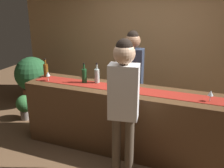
# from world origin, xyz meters

# --- Properties ---
(ground_plane) EXTENTS (10.00, 10.00, 0.00)m
(ground_plane) POSITION_xyz_m (0.00, 0.00, 0.00)
(ground_plane) COLOR brown
(back_wall) EXTENTS (6.00, 0.12, 2.90)m
(back_wall) POSITION_xyz_m (0.00, 1.90, 1.45)
(back_wall) COLOR tan
(back_wall) RESTS_ON ground
(bar_counter) EXTENTS (2.91, 0.60, 0.95)m
(bar_counter) POSITION_xyz_m (0.00, 0.00, 0.48)
(bar_counter) COLOR #543821
(bar_counter) RESTS_ON ground
(counter_runner_cloth) EXTENTS (2.76, 0.28, 0.01)m
(counter_runner_cloth) POSITION_xyz_m (0.00, 0.00, 0.95)
(counter_runner_cloth) COLOR maroon
(counter_runner_cloth) RESTS_ON bar_counter
(wine_bottle_green) EXTENTS (0.07, 0.07, 0.30)m
(wine_bottle_green) POSITION_xyz_m (-0.63, 0.04, 1.06)
(wine_bottle_green) COLOR #194723
(wine_bottle_green) RESTS_ON bar_counter
(wine_bottle_amber) EXTENTS (0.07, 0.07, 0.30)m
(wine_bottle_amber) POSITION_xyz_m (-1.33, 0.07, 1.06)
(wine_bottle_amber) COLOR brown
(wine_bottle_amber) RESTS_ON bar_counter
(wine_bottle_clear) EXTENTS (0.07, 0.07, 0.30)m
(wine_bottle_clear) POSITION_xyz_m (-0.46, 0.10, 1.06)
(wine_bottle_clear) COLOR #B2C6C1
(wine_bottle_clear) RESTS_ON bar_counter
(wine_glass_near_customer) EXTENTS (0.07, 0.07, 0.14)m
(wine_glass_near_customer) POSITION_xyz_m (-1.19, -0.09, 1.06)
(wine_glass_near_customer) COLOR silver
(wine_glass_near_customer) RESTS_ON bar_counter
(wine_glass_mid_counter) EXTENTS (0.07, 0.07, 0.14)m
(wine_glass_mid_counter) POSITION_xyz_m (1.12, -0.04, 1.06)
(wine_glass_mid_counter) COLOR silver
(wine_glass_mid_counter) RESTS_ON bar_counter
(wine_glass_far_end) EXTENTS (0.07, 0.07, 0.14)m
(wine_glass_far_end) POSITION_xyz_m (0.06, 0.03, 1.06)
(wine_glass_far_end) COLOR silver
(wine_glass_far_end) RESTS_ON bar_counter
(bartender) EXTENTS (0.35, 0.24, 1.68)m
(bartender) POSITION_xyz_m (-0.07, 0.58, 1.04)
(bartender) COLOR #26262B
(bartender) RESTS_ON ground
(customer_sipping) EXTENTS (0.37, 0.25, 1.74)m
(customer_sipping) POSITION_xyz_m (0.19, -0.58, 1.09)
(customer_sipping) COLOR brown
(customer_sipping) RESTS_ON ground
(potted_plant_tall) EXTENTS (0.70, 0.70, 1.02)m
(potted_plant_tall) POSITION_xyz_m (-2.29, 0.89, 0.59)
(potted_plant_tall) COLOR brown
(potted_plant_tall) RESTS_ON ground
(potted_plant_small) EXTENTS (0.32, 0.32, 0.46)m
(potted_plant_small) POSITION_xyz_m (-2.01, 0.27, 0.27)
(potted_plant_small) COLOR #9E9389
(potted_plant_small) RESTS_ON ground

